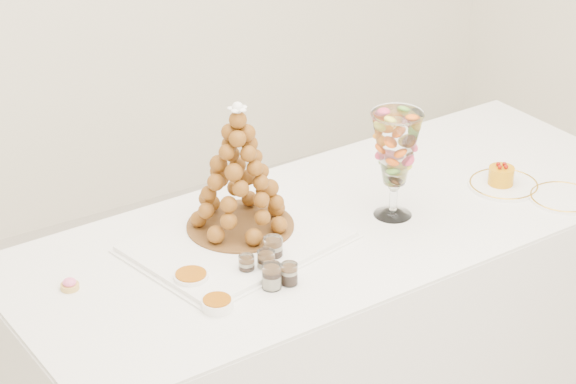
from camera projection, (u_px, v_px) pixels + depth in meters
buffet_table at (339, 329)px, 3.73m from camera, size 2.21×0.96×0.83m
lace_tray at (237, 242)px, 3.40m from camera, size 0.67×0.56×0.02m
macaron_vase at (396, 150)px, 3.46m from camera, size 0.16×0.16×0.35m
cake_plate at (504, 185)px, 3.74m from camera, size 0.24×0.24×0.01m
spare_plate at (563, 198)px, 3.66m from camera, size 0.22×0.22×0.01m
pink_tart at (70, 285)px, 3.18m from camera, size 0.05×0.05×0.03m
verrine_a at (247, 265)px, 3.23m from camera, size 0.05×0.05×0.06m
verrine_b at (266, 262)px, 3.24m from camera, size 0.05×0.05×0.07m
verrine_c at (273, 250)px, 3.30m from camera, size 0.06×0.06×0.08m
verrine_d at (272, 276)px, 3.17m from camera, size 0.06×0.06×0.08m
verrine_e at (289, 274)px, 3.19m from camera, size 0.06×0.06×0.07m
ramekin_back at (191, 279)px, 3.20m from camera, size 0.10×0.10×0.03m
ramekin_front at (217, 304)px, 3.09m from camera, size 0.09×0.09×0.03m
croquembouche at (239, 168)px, 3.36m from camera, size 0.35×0.35×0.41m
mousse_cake at (501, 175)px, 3.72m from camera, size 0.09×0.09×0.07m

